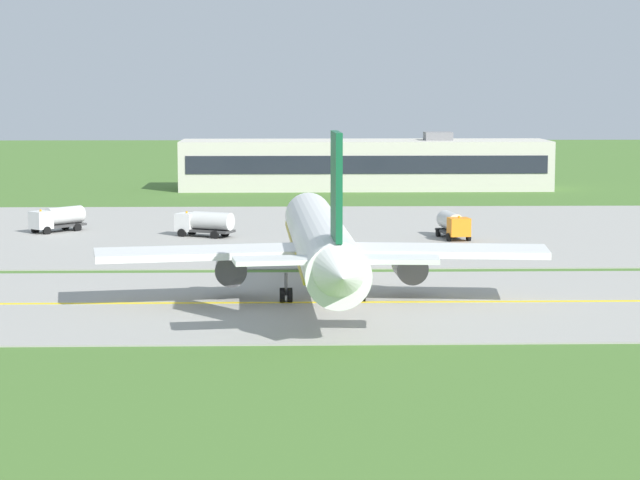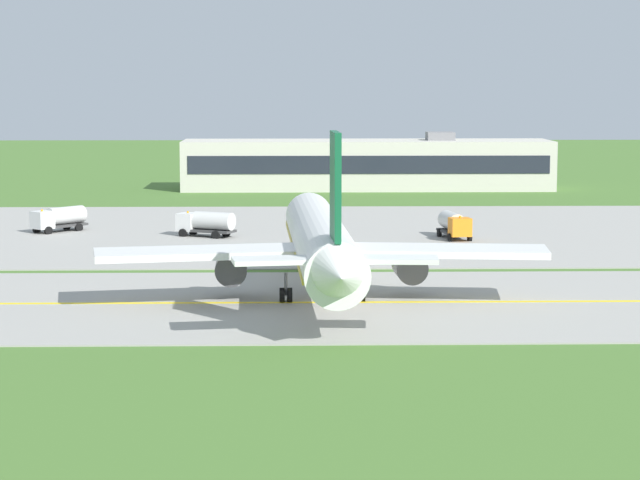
# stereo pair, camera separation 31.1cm
# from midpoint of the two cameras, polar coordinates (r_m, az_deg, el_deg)

# --- Properties ---
(ground_plane) EXTENTS (500.00, 500.00, 0.00)m
(ground_plane) POSITION_cam_midpoint_polar(r_m,az_deg,el_deg) (87.42, 0.96, -2.97)
(ground_plane) COLOR #47702D
(taxiway_strip) EXTENTS (240.00, 28.00, 0.10)m
(taxiway_strip) POSITION_cam_midpoint_polar(r_m,az_deg,el_deg) (87.41, 0.96, -2.94)
(taxiway_strip) COLOR #9E9B93
(taxiway_strip) RESTS_ON ground
(apron_pad) EXTENTS (140.00, 52.00, 0.10)m
(apron_pad) POSITION_cam_midpoint_polar(r_m,az_deg,el_deg) (129.59, 4.66, 0.40)
(apron_pad) COLOR #9E9B93
(apron_pad) RESTS_ON ground
(taxiway_centreline) EXTENTS (220.00, 0.60, 0.01)m
(taxiway_centreline) POSITION_cam_midpoint_polar(r_m,az_deg,el_deg) (87.40, 0.96, -2.90)
(taxiway_centreline) COLOR yellow
(taxiway_centreline) RESTS_ON taxiway_strip
(airplane_lead) EXTENTS (32.50, 39.60, 12.70)m
(airplane_lead) POSITION_cam_midpoint_polar(r_m,az_deg,el_deg) (88.68, 0.15, -0.12)
(airplane_lead) COLOR white
(airplane_lead) RESTS_ON ground
(service_truck_baggage) EXTENTS (6.29, 4.49, 2.65)m
(service_truck_baggage) POSITION_cam_midpoint_polar(r_m,az_deg,el_deg) (124.91, -5.25, 0.82)
(service_truck_baggage) COLOR silver
(service_truck_baggage) RESTS_ON ground
(service_truck_fuel) EXTENTS (3.01, 6.23, 2.65)m
(service_truck_fuel) POSITION_cam_midpoint_polar(r_m,az_deg,el_deg) (123.58, 6.31, 0.73)
(service_truck_fuel) COLOR orange
(service_truck_fuel) RESTS_ON ground
(service_truck_catering) EXTENTS (5.59, 5.78, 2.65)m
(service_truck_catering) POSITION_cam_midpoint_polar(r_m,az_deg,el_deg) (131.41, -11.95, 1.01)
(service_truck_catering) COLOR silver
(service_truck_catering) RESTS_ON ground
(terminal_building) EXTENTS (53.96, 11.43, 8.39)m
(terminal_building) POSITION_cam_midpoint_polar(r_m,az_deg,el_deg) (181.32, 2.25, 3.52)
(terminal_building) COLOR beige
(terminal_building) RESTS_ON ground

